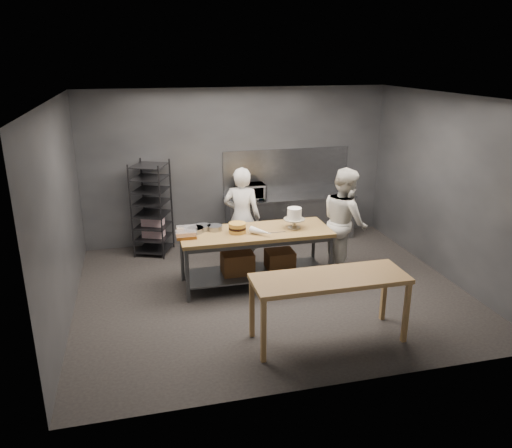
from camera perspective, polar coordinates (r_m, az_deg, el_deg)
The scene contains 16 objects.
ground at distance 8.04m, azimuth 1.72°, elevation -7.57°, with size 6.00×6.00×0.00m, color black.
back_wall at distance 9.86m, azimuth -2.10°, elevation 6.65°, with size 6.00×0.04×3.00m, color #4C4F54.
work_table at distance 8.05m, azimuth -0.07°, elevation -3.07°, with size 2.40×0.90×0.92m.
near_counter at distance 6.46m, azimuth 8.42°, elevation -6.66°, with size 2.00×0.70×0.90m.
back_counter at distance 10.08m, azimuth 3.92°, elevation 0.71°, with size 2.60×0.60×0.90m.
splashback_panel at distance 10.11m, azimuth 3.52°, elevation 6.07°, with size 2.60×0.02×0.90m, color slate.
speed_rack at distance 9.44m, azimuth -11.80°, elevation 1.67°, with size 0.80×0.83×1.75m.
chef_behind at distance 8.67m, azimuth -1.62°, elevation 0.76°, with size 0.65×0.43×1.78m, color white.
chef_right at distance 8.47m, azimuth 10.11°, elevation 0.24°, with size 0.89×0.70×1.84m, color silver.
microwave at distance 9.70m, azimuth -0.62°, elevation 3.72°, with size 0.54×0.37×0.30m, color black.
frosted_cake_stand at distance 7.99m, azimuth 4.40°, elevation 0.97°, with size 0.34×0.34×0.34m.
layer_cake at distance 7.80m, azimuth -2.14°, elevation -0.44°, with size 0.27×0.27×0.16m.
cake_pans at distance 7.93m, azimuth -6.34°, elevation -0.55°, with size 0.62×0.38×0.07m.
piping_bag at distance 7.69m, azimuth 0.61°, elevation -0.90°, with size 0.12×0.12×0.38m, color white.
offset_spatula at distance 7.81m, azimuth 1.77°, elevation -1.00°, with size 0.37×0.02×0.02m.
pastry_clamshells at distance 7.75m, azimuth -7.95°, elevation -0.95°, with size 0.34×0.42×0.11m.
Camera 1 is at (-1.96, -6.94, 3.56)m, focal length 35.00 mm.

